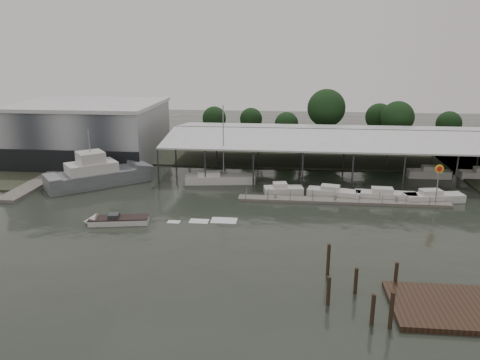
# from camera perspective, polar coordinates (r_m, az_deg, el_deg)

# --- Properties ---
(ground) EXTENTS (200.00, 200.00, 0.00)m
(ground) POSITION_cam_1_polar(r_m,az_deg,el_deg) (54.90, -2.28, -5.62)
(ground) COLOR #242B23
(ground) RESTS_ON ground
(land_strip_far) EXTENTS (140.00, 30.00, 0.30)m
(land_strip_far) POSITION_cam_1_polar(r_m,az_deg,el_deg) (94.94, 1.25, 3.82)
(land_strip_far) COLOR #35392B
(land_strip_far) RESTS_ON ground
(land_strip_west) EXTENTS (20.00, 40.00, 0.30)m
(land_strip_west) POSITION_cam_1_polar(r_m,az_deg,el_deg) (95.52, -24.08, 2.48)
(land_strip_west) COLOR #35392B
(land_strip_west) RESTS_ON ground
(storage_warehouse) EXTENTS (24.50, 20.50, 10.50)m
(storage_warehouse) POSITION_cam_1_polar(r_m,az_deg,el_deg) (89.11, -17.73, 5.65)
(storage_warehouse) COLOR #979CA1
(storage_warehouse) RESTS_ON ground
(covered_boat_shed) EXTENTS (58.24, 24.00, 6.96)m
(covered_boat_shed) POSITION_cam_1_polar(r_m,az_deg,el_deg) (80.33, 12.69, 5.56)
(covered_boat_shed) COLOR white
(covered_boat_shed) RESTS_ON ground
(trawler_dock) EXTENTS (3.00, 18.00, 0.50)m
(trawler_dock) POSITION_cam_1_polar(r_m,az_deg,el_deg) (77.15, -23.37, -0.31)
(trawler_dock) COLOR slate
(trawler_dock) RESTS_ON ground
(floating_dock) EXTENTS (28.00, 2.00, 1.40)m
(floating_dock) POSITION_cam_1_polar(r_m,az_deg,el_deg) (64.19, 12.39, -2.53)
(floating_dock) COLOR slate
(floating_dock) RESTS_ON ground
(shell_fuel_sign) EXTENTS (1.10, 0.18, 5.55)m
(shell_fuel_sign) POSITION_cam_1_polar(r_m,az_deg,el_deg) (65.67, 23.04, 0.35)
(shell_fuel_sign) COLOR gray
(shell_fuel_sign) RESTS_ON ground
(grey_trawler) EXTENTS (15.14, 13.61, 8.84)m
(grey_trawler) POSITION_cam_1_polar(r_m,az_deg,el_deg) (73.52, -16.83, 0.65)
(grey_trawler) COLOR slate
(grey_trawler) RESTS_ON ground
(white_sailboat) EXTENTS (10.82, 3.96, 12.07)m
(white_sailboat) POSITION_cam_1_polar(r_m,az_deg,el_deg) (71.57, -2.57, 0.15)
(white_sailboat) COLOR silver
(white_sailboat) RESTS_ON ground
(speedboat_underway) EXTENTS (18.45, 5.20, 2.00)m
(speedboat_underway) POSITION_cam_1_polar(r_m,az_deg,el_deg) (57.35, -15.17, -4.80)
(speedboat_underway) COLOR silver
(speedboat_underway) RESTS_ON ground
(moored_cruiser_0) EXTENTS (5.72, 3.04, 1.70)m
(moored_cruiser_0) POSITION_cam_1_polar(r_m,az_deg,el_deg) (66.43, 5.26, -1.21)
(moored_cruiser_0) COLOR silver
(moored_cruiser_0) RESTS_ON ground
(moored_cruiser_1) EXTENTS (7.52, 3.82, 1.70)m
(moored_cruiser_1) POSITION_cam_1_polar(r_m,az_deg,el_deg) (66.20, 11.30, -1.52)
(moored_cruiser_1) COLOR silver
(moored_cruiser_1) RESTS_ON ground
(moored_cruiser_2) EXTENTS (8.17, 2.73, 1.70)m
(moored_cruiser_2) POSITION_cam_1_polar(r_m,az_deg,el_deg) (66.82, 17.27, -1.78)
(moored_cruiser_2) COLOR silver
(moored_cruiser_2) RESTS_ON ground
(moored_cruiser_3) EXTENTS (8.13, 3.61, 1.70)m
(moored_cruiser_3) POSITION_cam_1_polar(r_m,az_deg,el_deg) (68.25, 22.53, -1.94)
(moored_cruiser_3) COLOR silver
(moored_cruiser_3) RESTS_ON ground
(mooring_pilings) EXTENTS (6.44, 8.40, 3.61)m
(mooring_pilings) POSITION_cam_1_polar(r_m,az_deg,el_deg) (40.66, 14.45, -12.80)
(mooring_pilings) COLOR #2F2417
(mooring_pilings) RESTS_ON ground
(horizon_tree_line) EXTENTS (67.94, 11.48, 11.73)m
(horizon_tree_line) POSITION_cam_1_polar(r_m,az_deg,el_deg) (100.83, 15.75, 7.48)
(horizon_tree_line) COLOR black
(horizon_tree_line) RESTS_ON ground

